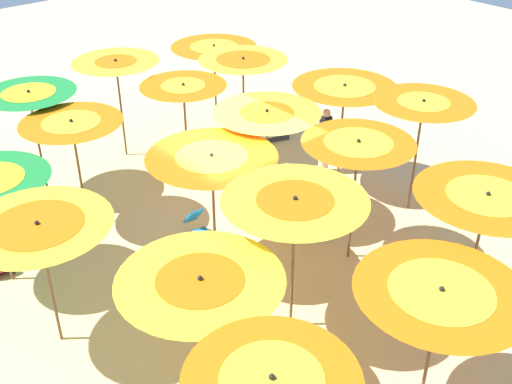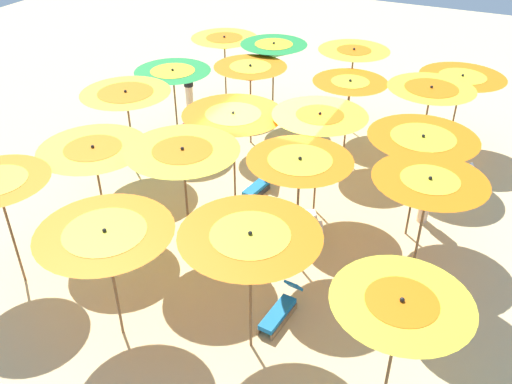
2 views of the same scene
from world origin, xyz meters
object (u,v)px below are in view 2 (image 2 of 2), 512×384
(beach_umbrella_18, at_px, (428,189))
(beach_umbrella_7, at_px, (233,121))
(beach_umbrella_13, at_px, (300,169))
(beach_ball, at_px, (135,237))
(beach_umbrella_9, at_px, (106,242))
(beach_umbrella_8, at_px, (183,159))
(lounger_4, at_px, (280,311))
(beach_umbrella_12, at_px, (319,122))
(beach_umbrella_2, at_px, (126,98))
(beach_umbrella_15, at_px, (461,82))
(lounger_0, at_px, (258,185))
(beach_umbrella_6, at_px, (250,73))
(beachgoer_0, at_px, (188,83))
(beach_umbrella_1, at_px, (173,77))
(beach_umbrella_14, at_px, (250,245))
(beach_umbrella_0, at_px, (224,43))
(beach_umbrella_11, at_px, (350,87))
(beachgoer_1, at_px, (427,190))
(lounger_1, at_px, (311,225))
(beach_umbrella_16, at_px, (430,95))
(lounger_2, at_px, (452,174))
(lounger_3, at_px, (188,125))
(beach_umbrella_5, at_px, (274,51))
(beach_umbrella_10, at_px, (353,56))
(beach_umbrella_3, at_px, (94,154))
(beach_umbrella_19, at_px, (400,311))

(beach_umbrella_18, bearing_deg, beach_umbrella_7, -13.67)
(beach_umbrella_13, height_order, beach_ball, beach_umbrella_13)
(beach_umbrella_9, bearing_deg, beach_umbrella_8, -87.39)
(beach_umbrella_9, bearing_deg, lounger_4, -147.42)
(beach_umbrella_12, bearing_deg, beach_umbrella_2, 4.80)
(beach_umbrella_15, bearing_deg, beach_umbrella_8, 60.35)
(beach_umbrella_18, bearing_deg, lounger_0, -23.11)
(beach_umbrella_6, xyz_separation_m, beachgoer_0, (2.86, -1.29, -1.25))
(beach_umbrella_1, distance_m, beach_umbrella_14, 8.11)
(beach_umbrella_0, height_order, beach_umbrella_7, beach_umbrella_7)
(beach_umbrella_12, height_order, beachgoer_0, beach_umbrella_12)
(beach_umbrella_11, relative_size, lounger_4, 1.86)
(beach_umbrella_1, xyz_separation_m, beachgoer_1, (-7.30, 0.97, -1.10))
(beach_umbrella_7, height_order, beach_umbrella_11, beach_umbrella_7)
(beachgoer_0, bearing_deg, beachgoer_1, 144.78)
(beach_umbrella_13, height_order, lounger_1, beach_umbrella_13)
(beach_ball, bearing_deg, beach_umbrella_0, -76.76)
(beachgoer_1, relative_size, beach_ball, 6.51)
(beach_umbrella_11, bearing_deg, beach_umbrella_7, 62.25)
(beach_umbrella_15, height_order, beachgoer_0, beach_umbrella_15)
(beach_umbrella_16, height_order, beach_umbrella_18, beach_umbrella_18)
(beach_umbrella_1, relative_size, lounger_2, 1.67)
(beach_umbrella_9, bearing_deg, beach_umbrella_11, -101.53)
(beach_umbrella_2, height_order, lounger_0, beach_umbrella_2)
(beach_umbrella_13, relative_size, beachgoer_1, 1.56)
(beach_umbrella_8, height_order, lounger_1, beach_umbrella_8)
(beach_umbrella_8, height_order, beach_umbrella_14, beach_umbrella_8)
(lounger_2, bearing_deg, lounger_3, 22.39)
(beach_umbrella_15, bearing_deg, beach_umbrella_0, 1.00)
(lounger_3, bearing_deg, lounger_4, 45.52)
(lounger_1, bearing_deg, beach_umbrella_12, -13.53)
(beach_umbrella_1, distance_m, beach_umbrella_5, 3.16)
(beach_umbrella_7, xyz_separation_m, beach_umbrella_16, (-3.65, -3.48, -0.04))
(beach_umbrella_2, xyz_separation_m, beach_umbrella_8, (-3.06, 2.24, 0.17))
(beachgoer_1, bearing_deg, beach_umbrella_14, 151.95)
(beach_umbrella_7, relative_size, beach_umbrella_11, 1.04)
(beach_umbrella_6, xyz_separation_m, lounger_4, (-3.58, 6.07, -1.92))
(beach_ball, bearing_deg, beach_umbrella_18, -168.08)
(beach_umbrella_14, distance_m, lounger_2, 7.78)
(lounger_3, bearing_deg, beach_umbrella_10, 120.24)
(beach_umbrella_3, relative_size, lounger_2, 1.72)
(beach_umbrella_8, xyz_separation_m, lounger_1, (-2.08, -1.77, -2.08))
(beachgoer_0, bearing_deg, lounger_4, 116.56)
(beach_umbrella_11, distance_m, lounger_2, 3.46)
(beach_umbrella_19, bearing_deg, lounger_0, -47.07)
(beach_umbrella_2, distance_m, beach_umbrella_11, 5.63)
(beach_umbrella_18, relative_size, lounger_3, 2.16)
(beach_umbrella_1, distance_m, beach_umbrella_15, 7.84)
(beach_umbrella_9, xyz_separation_m, beach_umbrella_11, (-1.59, -7.77, 0.07))
(beach_umbrella_2, height_order, beach_umbrella_12, beach_umbrella_12)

